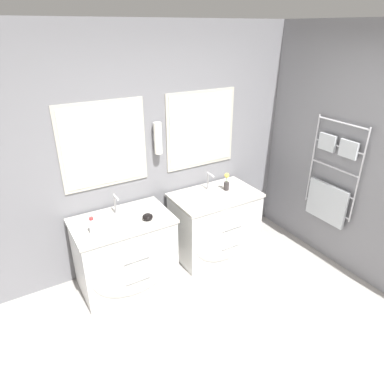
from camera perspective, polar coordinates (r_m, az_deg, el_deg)
The scene contains 10 objects.
ground_plane at distance 3.17m, azimuth 12.53°, elevation -27.96°, with size 16.00×16.00×0.00m, color #9E9993.
wall_back at distance 3.77m, azimuth -6.41°, elevation 6.87°, with size 5.00×0.16×2.60m.
wall_right at distance 4.02m, azimuth 24.20°, elevation 5.71°, with size 0.13×3.98×2.60m.
vanity_left at distance 3.67m, azimuth -10.91°, elevation -10.04°, with size 0.99×0.68×0.79m.
vanity_right at distance 4.10m, azimuth 4.05°, elevation -5.44°, with size 0.99×0.68×0.79m.
faucet_left at distance 3.57m, azimuth -12.63°, elevation -2.01°, with size 0.17×0.13×0.21m.
faucet_right at distance 4.00m, azimuth 2.76°, elevation 1.81°, with size 0.17×0.13×0.21m.
toiletry_bottle at distance 3.30m, azimuth -16.29°, elevation -5.44°, with size 0.06×0.06×0.17m.
amenity_bowl at distance 3.43m, azimuth -7.41°, elevation -4.12°, with size 0.11×0.11×0.06m.
flower_vase at distance 4.01m, azimuth 5.77°, elevation 1.57°, with size 0.06×0.06×0.21m.
Camera 1 is at (-1.44, -1.24, 2.53)m, focal length 32.00 mm.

